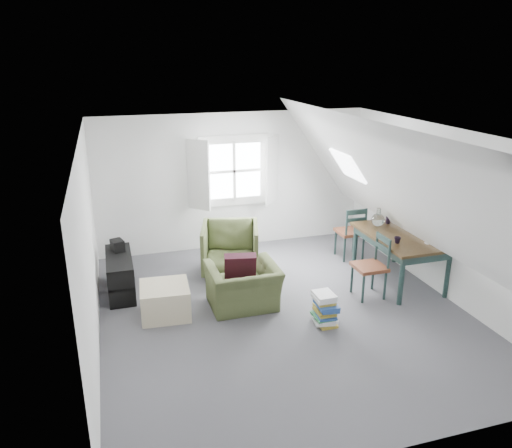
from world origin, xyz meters
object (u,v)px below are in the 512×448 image
object	(u,v)px
armchair_near	(243,306)
dining_table	(400,241)
dining_chair_far	(351,231)
magazine_stack	(325,309)
ottoman	(165,300)
dining_chair_near	(372,265)
armchair_far	(231,272)
media_shelf	(120,277)

from	to	relation	value
armchair_near	dining_table	size ratio (longest dim) A/B	0.62
dining_chair_far	magazine_stack	world-z (taller)	dining_chair_far
armchair_near	ottoman	distance (m)	1.13
armchair_near	dining_chair_near	size ratio (longest dim) A/B	1.04
dining_table	dining_chair_near	bearing A→B (deg)	-154.43
armchair_far	dining_chair_far	distance (m)	2.26
armchair_near	dining_table	xyz separation A→B (m)	(2.59, 0.12, 0.69)
armchair_near	armchair_far	world-z (taller)	armchair_far
dining_table	dining_chair_near	xyz separation A→B (m)	(-0.66, -0.33, -0.20)
magazine_stack	media_shelf	bearing A→B (deg)	145.70
armchair_near	dining_chair_far	distance (m)	2.66
dining_chair_near	armchair_far	bearing A→B (deg)	-141.28
ottoman	armchair_near	bearing A→B (deg)	-4.73
armchair_far	media_shelf	distance (m)	1.81
armchair_far	dining_chair_near	world-z (taller)	dining_chair_near
dining_table	media_shelf	distance (m)	4.36
dining_chair_near	media_shelf	xyz separation A→B (m)	(-3.59, 1.19, -0.23)
armchair_near	ottoman	bearing A→B (deg)	-4.96
armchair_near	dining_chair_near	world-z (taller)	dining_chair_near
magazine_stack	dining_chair_near	bearing A→B (deg)	29.90
armchair_far	dining_table	bearing A→B (deg)	-8.31
media_shelf	dining_chair_far	bearing A→B (deg)	3.47
dining_table	dining_chair_far	xyz separation A→B (m)	(-0.28, 1.10, -0.19)
ottoman	magazine_stack	world-z (taller)	magazine_stack
dining_chair_near	magazine_stack	distance (m)	1.19
ottoman	dining_table	distance (m)	3.72
armchair_far	dining_chair_far	size ratio (longest dim) A/B	0.98
armchair_far	media_shelf	size ratio (longest dim) A/B	0.82
armchair_far	dining_table	distance (m)	2.79
ottoman	media_shelf	bearing A→B (deg)	122.49
ottoman	dining_chair_far	xyz separation A→B (m)	(3.42, 1.12, 0.28)
armchair_near	armchair_far	bearing A→B (deg)	-95.62
armchair_near	dining_chair_far	xyz separation A→B (m)	(2.31, 1.21, 0.50)
dining_table	armchair_far	bearing A→B (deg)	155.57
dining_table	dining_chair_near	distance (m)	0.77
armchair_near	dining_table	world-z (taller)	dining_table
dining_chair_far	dining_chair_near	world-z (taller)	dining_chair_far
dining_chair_far	media_shelf	size ratio (longest dim) A/B	0.84
armchair_near	dining_chair_far	world-z (taller)	dining_chair_far
armchair_near	media_shelf	xyz separation A→B (m)	(-1.66, 0.97, 0.26)
media_shelf	magazine_stack	world-z (taller)	media_shelf
dining_chair_near	media_shelf	world-z (taller)	dining_chair_near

